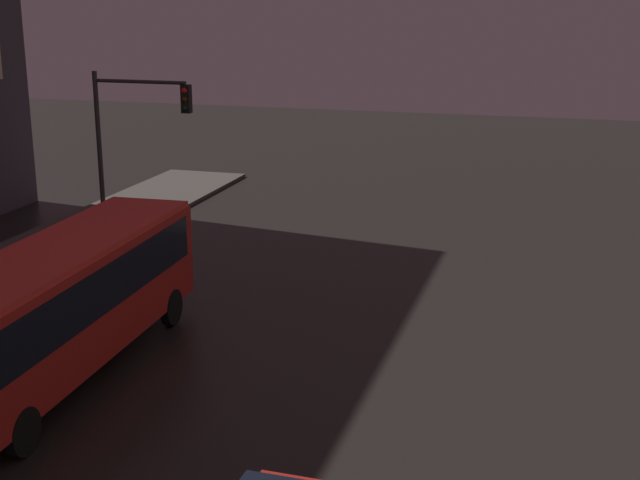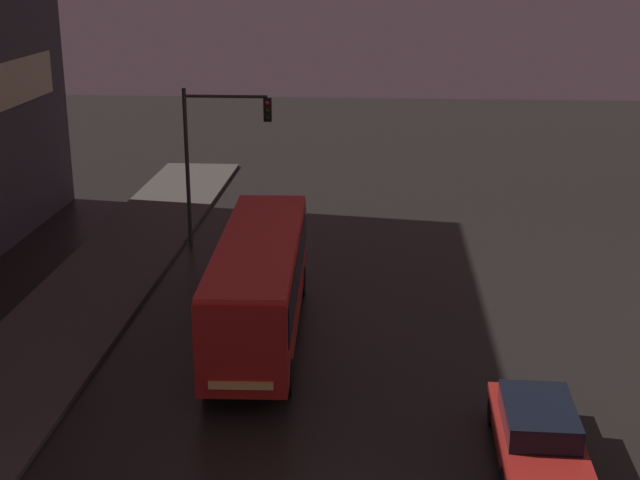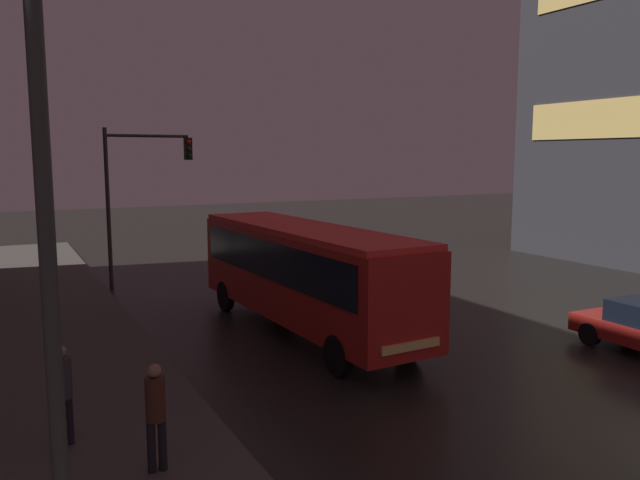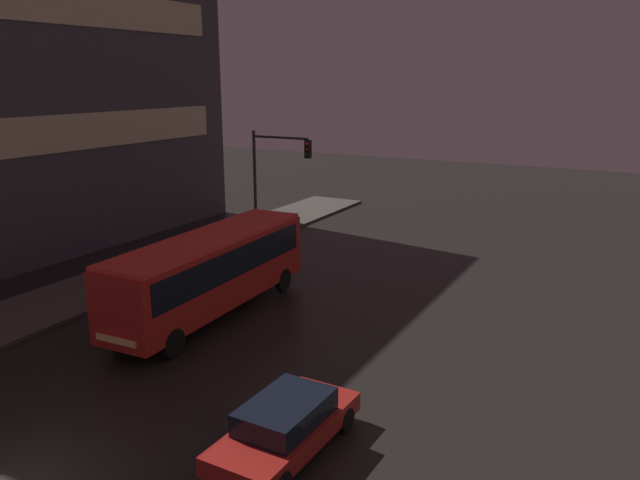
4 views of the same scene
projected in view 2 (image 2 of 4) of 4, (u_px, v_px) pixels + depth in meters
sidewalk_left at (49, 341)px, 26.86m from camera, size 4.00×48.00×0.15m
bus_near at (260, 277)px, 26.68m from camera, size 2.75×10.29×3.19m
car_taxi at (538, 431)px, 20.47m from camera, size 2.00×4.53×1.38m
traffic_light_main at (216, 141)px, 34.76m from camera, size 3.47×0.35×6.32m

